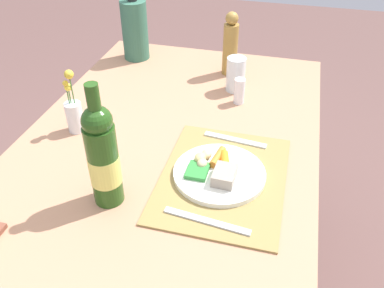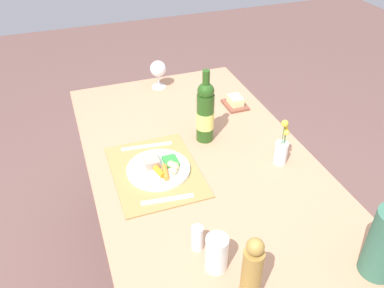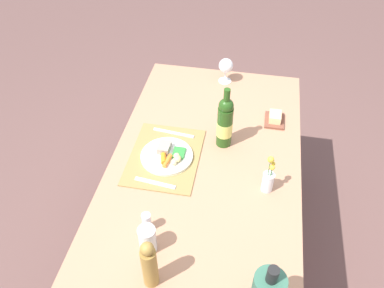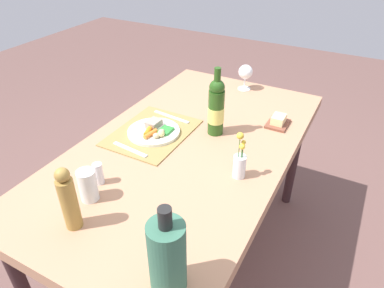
{
  "view_description": "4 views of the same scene",
  "coord_description": "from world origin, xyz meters",
  "px_view_note": "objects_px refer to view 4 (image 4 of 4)",
  "views": [
    {
      "loc": [
        -0.82,
        -0.32,
        1.49
      ],
      "look_at": [
        0.03,
        -0.1,
        0.83
      ],
      "focal_mm": 37.89,
      "sensor_mm": 36.0,
      "label": 1
    },
    {
      "loc": [
        1.17,
        -0.47,
        1.77
      ],
      "look_at": [
        -0.01,
        -0.04,
        0.86
      ],
      "focal_mm": 37.43,
      "sensor_mm": 36.0,
      "label": 2
    },
    {
      "loc": [
        1.25,
        0.17,
        2.11
      ],
      "look_at": [
        -0.01,
        -0.06,
        0.88
      ],
      "focal_mm": 36.7,
      "sensor_mm": 36.0,
      "label": 3
    },
    {
      "loc": [
        1.16,
        0.65,
        1.65
      ],
      "look_at": [
        0.07,
        0.07,
        0.83
      ],
      "focal_mm": 32.95,
      "sensor_mm": 36.0,
      "label": 4
    }
  ],
  "objects_px": {
    "fork": "(171,117)",
    "dinner_plate": "(154,131)",
    "flower_vase": "(240,163)",
    "butter_dish": "(278,121)",
    "wine_bottle": "(216,108)",
    "cooler_bottle": "(167,256)",
    "dining_table": "(187,157)",
    "pepper_mill": "(68,200)",
    "wine_glass": "(246,73)",
    "water_tumbler": "(88,187)",
    "salt_shaker": "(98,174)",
    "knife": "(130,149)"
  },
  "relations": [
    {
      "from": "butter_dish",
      "to": "flower_vase",
      "type": "height_order",
      "value": "flower_vase"
    },
    {
      "from": "wine_glass",
      "to": "cooler_bottle",
      "type": "xyz_separation_m",
      "value": [
        1.34,
        0.29,
        0.02
      ]
    },
    {
      "from": "dining_table",
      "to": "fork",
      "type": "bearing_deg",
      "value": -133.33
    },
    {
      "from": "fork",
      "to": "water_tumbler",
      "type": "bearing_deg",
      "value": 10.24
    },
    {
      "from": "wine_bottle",
      "to": "wine_glass",
      "type": "bearing_deg",
      "value": -173.81
    },
    {
      "from": "wine_glass",
      "to": "water_tumbler",
      "type": "bearing_deg",
      "value": -7.45
    },
    {
      "from": "pepper_mill",
      "to": "salt_shaker",
      "type": "bearing_deg",
      "value": -161.02
    },
    {
      "from": "pepper_mill",
      "to": "flower_vase",
      "type": "relative_size",
      "value": 1.17
    },
    {
      "from": "butter_dish",
      "to": "fork",
      "type": "bearing_deg",
      "value": -68.82
    },
    {
      "from": "flower_vase",
      "to": "dinner_plate",
      "type": "bearing_deg",
      "value": -102.81
    },
    {
      "from": "wine_glass",
      "to": "cooler_bottle",
      "type": "height_order",
      "value": "cooler_bottle"
    },
    {
      "from": "water_tumbler",
      "to": "dining_table",
      "type": "bearing_deg",
      "value": 163.46
    },
    {
      "from": "pepper_mill",
      "to": "water_tumbler",
      "type": "relative_size",
      "value": 1.93
    },
    {
      "from": "water_tumbler",
      "to": "cooler_bottle",
      "type": "relative_size",
      "value": 0.42
    },
    {
      "from": "dining_table",
      "to": "wine_glass",
      "type": "xyz_separation_m",
      "value": [
        -0.69,
        0.01,
        0.17
      ]
    },
    {
      "from": "pepper_mill",
      "to": "butter_dish",
      "type": "distance_m",
      "value": 1.06
    },
    {
      "from": "wine_bottle",
      "to": "water_tumbler",
      "type": "distance_m",
      "value": 0.68
    },
    {
      "from": "dining_table",
      "to": "dinner_plate",
      "type": "height_order",
      "value": "dinner_plate"
    },
    {
      "from": "water_tumbler",
      "to": "salt_shaker",
      "type": "xyz_separation_m",
      "value": [
        -0.09,
        -0.03,
        -0.01
      ]
    },
    {
      "from": "fork",
      "to": "flower_vase",
      "type": "relative_size",
      "value": 1.04
    },
    {
      "from": "fork",
      "to": "cooler_bottle",
      "type": "distance_m",
      "value": 0.97
    },
    {
      "from": "knife",
      "to": "flower_vase",
      "type": "xyz_separation_m",
      "value": [
        -0.06,
        0.49,
        0.06
      ]
    },
    {
      "from": "knife",
      "to": "cooler_bottle",
      "type": "height_order",
      "value": "cooler_bottle"
    },
    {
      "from": "knife",
      "to": "water_tumbler",
      "type": "height_order",
      "value": "water_tumbler"
    },
    {
      "from": "cooler_bottle",
      "to": "water_tumbler",
      "type": "bearing_deg",
      "value": -111.11
    },
    {
      "from": "cooler_bottle",
      "to": "dining_table",
      "type": "bearing_deg",
      "value": -155.16
    },
    {
      "from": "fork",
      "to": "flower_vase",
      "type": "distance_m",
      "value": 0.56
    },
    {
      "from": "dinner_plate",
      "to": "cooler_bottle",
      "type": "distance_m",
      "value": 0.82
    },
    {
      "from": "dining_table",
      "to": "pepper_mill",
      "type": "distance_m",
      "value": 0.64
    },
    {
      "from": "wine_glass",
      "to": "flower_vase",
      "type": "height_order",
      "value": "flower_vase"
    },
    {
      "from": "flower_vase",
      "to": "cooler_bottle",
      "type": "bearing_deg",
      "value": 1.02
    },
    {
      "from": "fork",
      "to": "dinner_plate",
      "type": "bearing_deg",
      "value": 8.95
    },
    {
      "from": "pepper_mill",
      "to": "butter_dish",
      "type": "xyz_separation_m",
      "value": [
        -0.98,
        0.41,
        -0.1
      ]
    },
    {
      "from": "dinner_plate",
      "to": "butter_dish",
      "type": "bearing_deg",
      "value": 126.49
    },
    {
      "from": "flower_vase",
      "to": "dining_table",
      "type": "bearing_deg",
      "value": -108.84
    },
    {
      "from": "cooler_bottle",
      "to": "fork",
      "type": "bearing_deg",
      "value": -149.42
    },
    {
      "from": "water_tumbler",
      "to": "cooler_bottle",
      "type": "distance_m",
      "value": 0.48
    },
    {
      "from": "knife",
      "to": "flower_vase",
      "type": "height_order",
      "value": "flower_vase"
    },
    {
      "from": "dining_table",
      "to": "flower_vase",
      "type": "height_order",
      "value": "flower_vase"
    },
    {
      "from": "fork",
      "to": "knife",
      "type": "relative_size",
      "value": 1.12
    },
    {
      "from": "dinner_plate",
      "to": "fork",
      "type": "xyz_separation_m",
      "value": [
        -0.17,
        -0.01,
        -0.01
      ]
    },
    {
      "from": "dinner_plate",
      "to": "cooler_bottle",
      "type": "xyz_separation_m",
      "value": [
        0.66,
        0.48,
        0.1
      ]
    },
    {
      "from": "fork",
      "to": "pepper_mill",
      "type": "height_order",
      "value": "pepper_mill"
    },
    {
      "from": "dinner_plate",
      "to": "pepper_mill",
      "type": "height_order",
      "value": "pepper_mill"
    },
    {
      "from": "wine_bottle",
      "to": "cooler_bottle",
      "type": "height_order",
      "value": "wine_bottle"
    },
    {
      "from": "fork",
      "to": "wine_bottle",
      "type": "xyz_separation_m",
      "value": [
        0.02,
        0.26,
        0.13
      ]
    },
    {
      "from": "fork",
      "to": "butter_dish",
      "type": "bearing_deg",
      "value": 117.42
    },
    {
      "from": "dinner_plate",
      "to": "wine_glass",
      "type": "bearing_deg",
      "value": 164.34
    },
    {
      "from": "dinner_plate",
      "to": "pepper_mill",
      "type": "bearing_deg",
      "value": 7.72
    },
    {
      "from": "butter_dish",
      "to": "flower_vase",
      "type": "relative_size",
      "value": 0.63
    }
  ]
}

